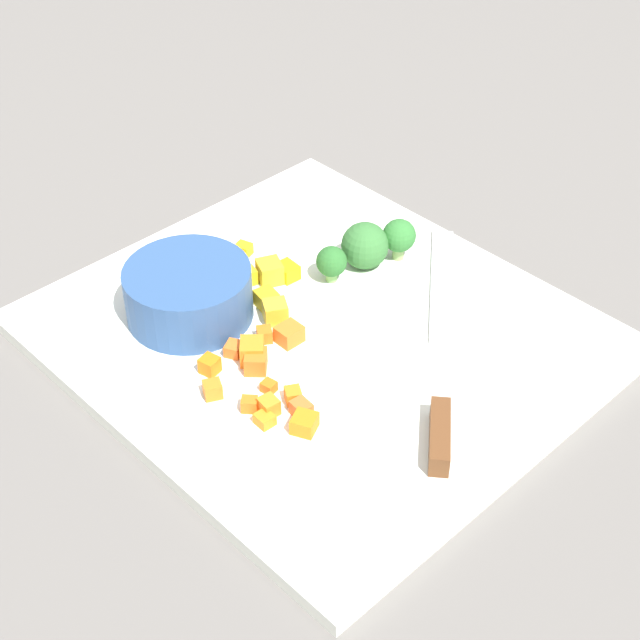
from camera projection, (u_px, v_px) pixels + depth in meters
ground_plane at (320, 341)px, 0.81m from camera, size 4.00×4.00×0.00m
cutting_board at (320, 335)px, 0.80m from camera, size 0.41×0.37×0.01m
prep_bowl at (189, 293)px, 0.80m from camera, size 0.11×0.11×0.05m
chef_knife at (441, 374)px, 0.75m from camera, size 0.21×0.24×0.02m
carrot_dice_0 at (269, 387)px, 0.74m from camera, size 0.01×0.01×0.01m
carrot_dice_1 at (210, 365)px, 0.75m from camera, size 0.02×0.02×0.01m
carrot_dice_2 at (249, 404)px, 0.72m from camera, size 0.02×0.02×0.01m
carrot_dice_3 at (234, 349)px, 0.77m from camera, size 0.02×0.02×0.01m
carrot_dice_4 at (264, 335)px, 0.78m from camera, size 0.02×0.02×0.01m
carrot_dice_5 at (265, 419)px, 0.71m from camera, size 0.01×0.01×0.01m
carrot_dice_6 at (252, 351)px, 0.76m from camera, size 0.03×0.03×0.02m
carrot_dice_7 at (304, 423)px, 0.71m from camera, size 0.02×0.02×0.01m
carrot_dice_8 at (257, 362)px, 0.75m from camera, size 0.03×0.03×0.02m
carrot_dice_9 at (269, 406)px, 0.72m from camera, size 0.02×0.01×0.01m
carrot_dice_10 at (212, 389)px, 0.73m from camera, size 0.02×0.02×0.01m
carrot_dice_11 at (293, 396)px, 0.73m from camera, size 0.02×0.02×0.01m
carrot_dice_12 at (301, 409)px, 0.72m from camera, size 0.02×0.01×0.01m
carrot_dice_13 at (289, 334)px, 0.78m from camera, size 0.02×0.02×0.01m
pepper_dice_0 at (287, 271)px, 0.85m from camera, size 0.02×0.02×0.01m
pepper_dice_1 at (239, 260)px, 0.86m from camera, size 0.02×0.02×0.01m
pepper_dice_2 at (270, 272)px, 0.84m from camera, size 0.03×0.03×0.02m
pepper_dice_3 at (226, 266)px, 0.85m from camera, size 0.02×0.02×0.02m
pepper_dice_4 at (248, 276)px, 0.84m from camera, size 0.02×0.02×0.01m
pepper_dice_5 at (275, 312)px, 0.80m from camera, size 0.03×0.03×0.02m
pepper_dice_6 at (194, 254)px, 0.87m from camera, size 0.02×0.02×0.02m
pepper_dice_7 at (266, 299)px, 0.82m from camera, size 0.02×0.02×0.01m
pepper_dice_8 at (244, 249)px, 0.88m from camera, size 0.02×0.02×0.01m
broccoli_floret_0 at (399, 236)px, 0.86m from camera, size 0.03×0.03×0.04m
broccoli_floret_1 at (365, 246)px, 0.86m from camera, size 0.04×0.04×0.04m
broccoli_floret_2 at (332, 262)px, 0.84m from camera, size 0.03×0.03×0.03m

